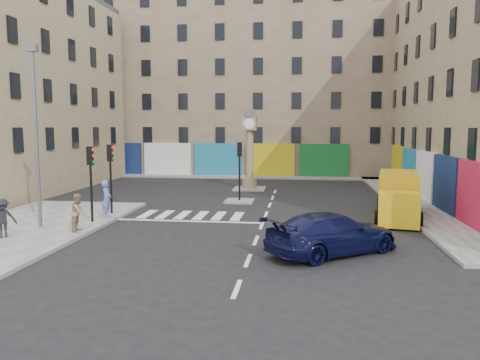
% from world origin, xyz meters
% --- Properties ---
extents(ground, '(120.00, 120.00, 0.00)m').
position_xyz_m(ground, '(0.00, 0.00, 0.00)').
color(ground, black).
rests_on(ground, ground).
extents(sidewalk_left, '(7.00, 16.00, 0.15)m').
position_xyz_m(sidewalk_left, '(-11.00, -2.00, 0.07)').
color(sidewalk_left, gray).
rests_on(sidewalk_left, ground).
extents(sidewalk_right, '(2.60, 30.00, 0.15)m').
position_xyz_m(sidewalk_right, '(8.70, 10.00, 0.07)').
color(sidewalk_right, gray).
rests_on(sidewalk_right, ground).
extents(sidewalk_far, '(32.00, 2.40, 0.15)m').
position_xyz_m(sidewalk_far, '(-4.00, 22.20, 0.07)').
color(sidewalk_far, gray).
rests_on(sidewalk_far, ground).
extents(island_near, '(1.80, 1.80, 0.12)m').
position_xyz_m(island_near, '(-2.00, 8.00, 0.06)').
color(island_near, gray).
rests_on(island_near, ground).
extents(island_far, '(2.40, 2.40, 0.12)m').
position_xyz_m(island_far, '(-2.00, 14.00, 0.06)').
color(island_far, gray).
rests_on(island_far, ground).
extents(building_far, '(32.00, 10.00, 17.00)m').
position_xyz_m(building_far, '(-4.00, 28.00, 8.50)').
color(building_far, gray).
rests_on(building_far, ground).
extents(building_left, '(8.00, 20.00, 15.00)m').
position_xyz_m(building_left, '(-19.00, 12.00, 7.50)').
color(building_left, '#9E8A67').
rests_on(building_left, ground).
extents(traffic_light_left_near, '(0.28, 0.22, 3.70)m').
position_xyz_m(traffic_light_left_near, '(-8.30, 0.20, 2.62)').
color(traffic_light_left_near, black).
rests_on(traffic_light_left_near, sidewalk_left).
extents(traffic_light_left_far, '(0.28, 0.22, 3.70)m').
position_xyz_m(traffic_light_left_far, '(-8.30, 2.60, 2.62)').
color(traffic_light_left_far, black).
rests_on(traffic_light_left_far, sidewalk_left).
extents(traffic_light_island, '(0.28, 0.22, 3.70)m').
position_xyz_m(traffic_light_island, '(-2.00, 8.00, 2.59)').
color(traffic_light_island, black).
rests_on(traffic_light_island, island_near).
extents(lamp_post, '(0.50, 0.25, 8.30)m').
position_xyz_m(lamp_post, '(-10.20, -1.20, 4.79)').
color(lamp_post, '#595B60').
rests_on(lamp_post, sidewalk_left).
extents(clock_pillar, '(1.20, 1.20, 6.10)m').
position_xyz_m(clock_pillar, '(-2.00, 14.00, 3.55)').
color(clock_pillar, '#9E8A67').
rests_on(clock_pillar, island_far).
extents(navy_sedan, '(5.65, 5.02, 1.57)m').
position_xyz_m(navy_sedan, '(3.06, -3.65, 0.79)').
color(navy_sedan, black).
rests_on(navy_sedan, ground).
extents(yellow_van, '(3.09, 6.66, 2.33)m').
position_xyz_m(yellow_van, '(6.99, 3.99, 1.16)').
color(yellow_van, gold).
rests_on(yellow_van, ground).
extents(pedestrian_blue, '(0.59, 0.78, 1.92)m').
position_xyz_m(pedestrian_blue, '(-8.00, 1.28, 1.11)').
color(pedestrian_blue, '#567AC6').
rests_on(pedestrian_blue, sidewalk_left).
extents(pedestrian_tan, '(0.71, 0.87, 1.68)m').
position_xyz_m(pedestrian_tan, '(-8.00, -1.81, 0.99)').
color(pedestrian_tan, '#93765A').
rests_on(pedestrian_tan, sidewalk_left).
extents(pedestrian_dark, '(1.23, 1.13, 1.66)m').
position_xyz_m(pedestrian_dark, '(-10.57, -3.41, 0.98)').
color(pedestrian_dark, black).
rests_on(pedestrian_dark, sidewalk_left).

